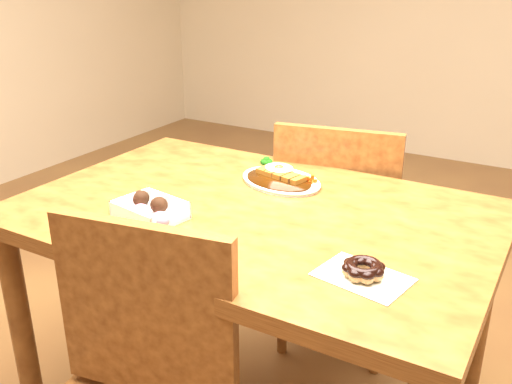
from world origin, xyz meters
The scene contains 5 objects.
table centered at (0.00, 0.00, 0.65)m, with size 1.20×0.80×0.75m.
chair_far centered at (0.03, 0.54, 0.48)m, with size 0.49×0.49×0.87m.
katsu_curry_plate centered at (-0.03, 0.20, 0.76)m, with size 0.29×0.25×0.05m.
donut_box centered at (-0.19, -0.18, 0.77)m, with size 0.19×0.15×0.05m.
pon_de_ring centered at (0.37, -0.19, 0.77)m, with size 0.20×0.15×0.03m.
Camera 1 is at (0.68, -1.15, 1.33)m, focal length 40.00 mm.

